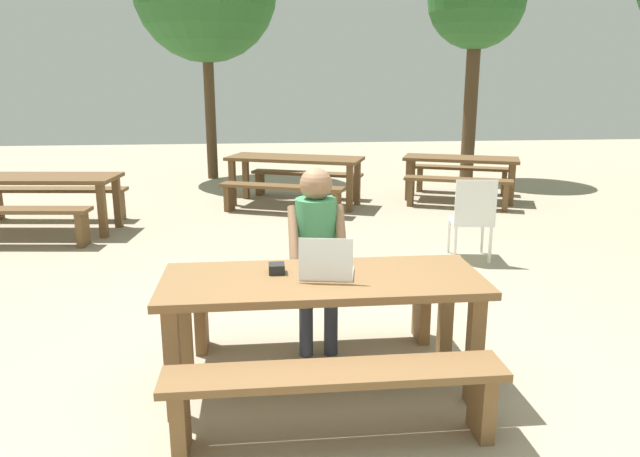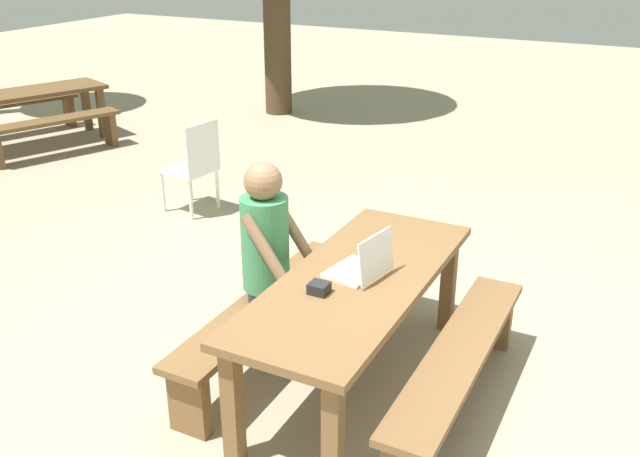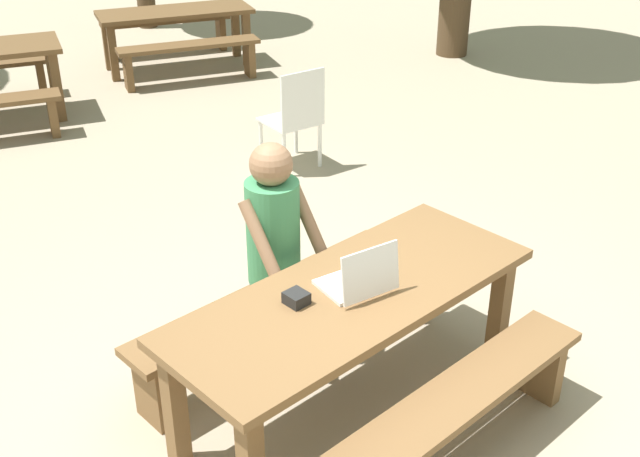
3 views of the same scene
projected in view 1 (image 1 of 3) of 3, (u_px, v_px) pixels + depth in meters
The scene contains 18 objects.
ground_plane at pixel (322, 386), 3.91m from camera, with size 30.00×30.00×0.00m, color tan.
picnic_table_front at pixel (323, 293), 3.75m from camera, with size 2.01×0.78×0.75m.
bench_near at pixel (335, 388), 3.21m from camera, with size 1.86×0.30×0.44m.
bench_far at pixel (313, 302), 4.44m from camera, with size 1.86×0.30×0.44m.
laptop at pixel (327, 268), 3.69m from camera, with size 0.38×0.35×0.28m.
small_pouch at pixel (277, 268), 3.79m from camera, with size 0.10×0.11×0.06m.
person_seated at pixel (316, 245), 4.30m from camera, with size 0.41×0.41×1.35m.
plastic_chair at pixel (472, 218), 6.49m from camera, with size 0.49×0.49×0.92m.
picnic_table_mid at pixel (32, 184), 7.66m from camera, with size 2.24×1.00×0.74m.
bench_mid_south at pixel (8, 217), 7.08m from camera, with size 1.97×0.51×0.46m.
bench_mid_north at pixel (57, 196), 8.37m from camera, with size 1.97×0.51×0.46m.
picnic_table_rear at pixel (295, 164), 9.31m from camera, with size 2.22×1.46×0.76m.
bench_rear_south at pixel (282, 192), 8.78m from camera, with size 1.86×0.96×0.43m.
bench_rear_north at pixel (307, 178), 10.00m from camera, with size 1.86×0.96×0.43m.
picnic_table_distant at pixel (461, 164), 9.70m from camera, with size 1.94×1.30×0.71m.
bench_distant_south at pixel (458, 186), 9.17m from camera, with size 1.63×0.88×0.46m.
bench_distant_north at pixel (462, 174), 10.36m from camera, with size 1.63×0.88×0.46m.
tree_rear at pixel (477, 3), 11.04m from camera, with size 1.81×1.81×4.28m.
Camera 1 is at (-0.38, -3.52, 1.96)m, focal length 33.42 mm.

